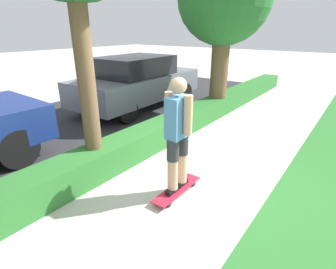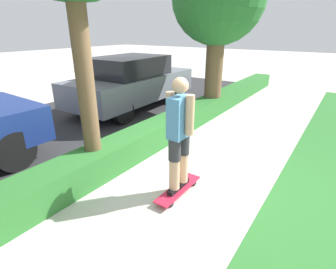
# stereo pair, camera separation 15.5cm
# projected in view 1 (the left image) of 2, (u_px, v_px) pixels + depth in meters

# --- Properties ---
(ground_plane) EXTENTS (60.00, 60.00, 0.00)m
(ground_plane) POSITION_uv_depth(u_px,v_px,m) (205.00, 181.00, 4.39)
(ground_plane) COLOR #BCB7AD
(street_asphalt) EXTENTS (17.50, 5.00, 0.01)m
(street_asphalt) POSITION_uv_depth(u_px,v_px,m) (61.00, 128.00, 6.72)
(street_asphalt) COLOR #2D2D30
(street_asphalt) RESTS_ON ground_plane
(hedge_row) EXTENTS (17.50, 0.60, 0.49)m
(hedge_row) POSITION_uv_depth(u_px,v_px,m) (135.00, 144.00, 5.19)
(hedge_row) COLOR #2D702D
(hedge_row) RESTS_ON ground_plane
(skateboard) EXTENTS (0.98, 0.24, 0.09)m
(skateboard) POSITION_uv_depth(u_px,v_px,m) (177.00, 189.00, 4.03)
(skateboard) COLOR red
(skateboard) RESTS_ON ground_plane
(skater_person) EXTENTS (0.50, 0.44, 1.70)m
(skater_person) POSITION_uv_depth(u_px,v_px,m) (178.00, 134.00, 3.68)
(skater_person) COLOR black
(skater_person) RESTS_ON skateboard
(parked_car_middle) EXTENTS (4.48, 1.99, 1.60)m
(parked_car_middle) POSITION_uv_depth(u_px,v_px,m) (137.00, 82.00, 8.26)
(parked_car_middle) COLOR slate
(parked_car_middle) RESTS_ON ground_plane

